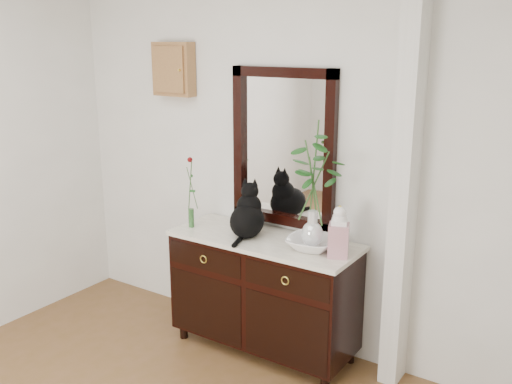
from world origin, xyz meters
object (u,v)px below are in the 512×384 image
Objects in this scene: cat at (247,210)px; lotus_bowl at (312,243)px; ginger_jar at (339,231)px; sideboard at (264,289)px.

cat is 0.51m from lotus_bowl.
cat is 1.12× the size of ginger_jar.
cat reaches higher than lotus_bowl.
ginger_jar is (0.69, 0.01, -0.02)m from cat.
lotus_bowl is (0.49, 0.03, -0.15)m from cat.
ginger_jar reaches higher than sideboard.
sideboard is at bearing 178.91° from lotus_bowl.
ginger_jar is at bearing -5.99° from lotus_bowl.
ginger_jar is at bearing -17.25° from cat.
cat is 1.17× the size of lotus_bowl.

